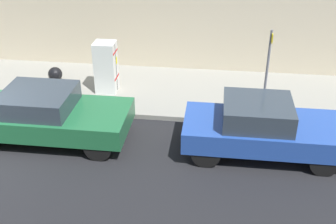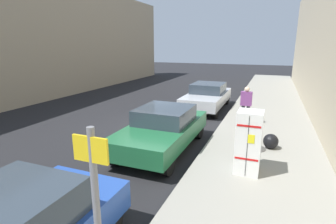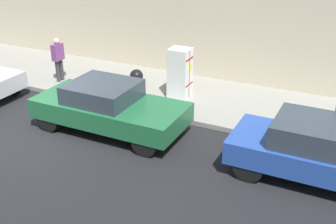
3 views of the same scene
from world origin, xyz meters
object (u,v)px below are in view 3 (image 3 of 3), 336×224
trash_bag (136,76)px  pedestrian_walking_far (58,57)px  parked_sedan_green (109,106)px  discarded_refrigerator (180,73)px  parked_hatchback_blue (317,151)px

trash_bag → pedestrian_walking_far: (1.07, -2.57, 0.66)m
pedestrian_walking_far → parked_sedan_green: bearing=-22.6°
trash_bag → parked_sedan_green: bearing=17.3°
discarded_refrigerator → pedestrian_walking_far: bearing=-83.5°
trash_bag → parked_hatchback_blue: parked_hatchback_blue is taller
parked_sedan_green → parked_hatchback_blue: parked_hatchback_blue is taller
parked_sedan_green → pedestrian_walking_far: bearing=-122.1°
trash_bag → parked_hatchback_blue: (3.34, 6.68, 0.36)m
pedestrian_walking_far → parked_sedan_green: (2.26, 3.61, -0.31)m
pedestrian_walking_far → parked_hatchback_blue: size_ratio=0.39×
pedestrian_walking_far → parked_hatchback_blue: 9.53m
pedestrian_walking_far → parked_hatchback_blue: pedestrian_walking_far is taller
pedestrian_walking_far → parked_sedan_green: 4.27m
parked_hatchback_blue → parked_sedan_green: bearing=-90.0°
trash_bag → discarded_refrigerator: bearing=74.3°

